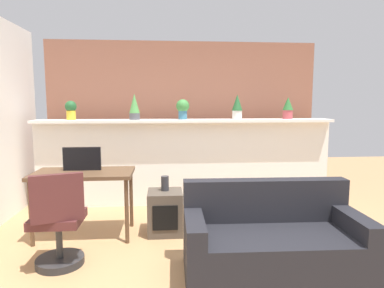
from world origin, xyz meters
The scene contains 15 objects.
ground_plane centered at (0.00, 0.00, 0.00)m, with size 12.00×12.00×0.00m, color tan.
divider_wall centered at (0.00, 2.00, 0.62)m, with size 4.34×0.16×1.24m, color white.
plant_shelf centered at (0.00, 1.96, 1.26)m, with size 4.34×0.38×0.04m, color white.
brick_wall_behind centered at (0.00, 2.60, 1.25)m, with size 4.34×0.10×2.50m, color #935B47.
potted_plant_0 centered at (-1.64, 1.97, 1.43)m, with size 0.16×0.16×0.27m.
potted_plant_1 centered at (-0.74, 1.94, 1.46)m, with size 0.15×0.15×0.37m.
potted_plant_2 centered at (-0.05, 1.98, 1.45)m, with size 0.19×0.19×0.29m.
potted_plant_3 centered at (0.76, 1.94, 1.47)m, with size 0.16×0.16×0.37m.
potted_plant_4 centered at (1.54, 2.00, 1.45)m, with size 0.16×0.16×0.33m.
desk centered at (-1.23, 0.85, 0.67)m, with size 1.10×0.60×0.75m.
tv_monitor centered at (-1.26, 0.93, 0.88)m, with size 0.42×0.04×0.27m, color black.
office_chair centered at (-1.29, 0.10, 0.39)m, with size 0.50×0.50×0.91m.
side_cube_shelf centered at (-0.32, 0.85, 0.25)m, with size 0.40×0.41×0.50m.
vase_on_shelf centered at (-0.32, 0.90, 0.59)m, with size 0.09×0.09×0.17m, color #2D2D33.
couch centered at (0.63, -0.16, 0.28)m, with size 1.58×0.80×0.80m.
Camera 1 is at (-0.32, -2.94, 1.52)m, focal length 31.34 mm.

